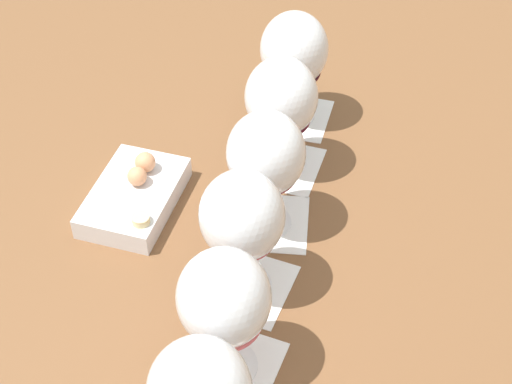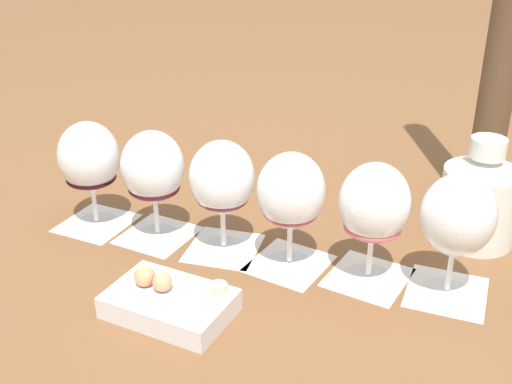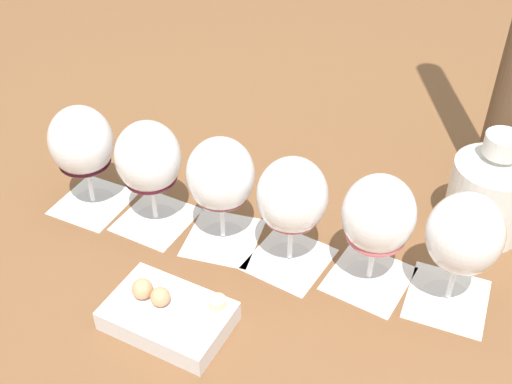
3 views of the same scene
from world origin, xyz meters
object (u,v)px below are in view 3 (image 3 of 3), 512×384
ceramic_vase (490,191)px  wine_glass_0 (464,239)px  wine_glass_1 (378,218)px  snack_dish (168,314)px  wine_glass_2 (292,200)px  wine_glass_3 (221,179)px  wine_glass_5 (82,145)px  wine_glass_4 (149,161)px

ceramic_vase → wine_glass_0: bearing=123.1°
wine_glass_1 → snack_dish: (0.06, 0.28, -0.10)m
wine_glass_2 → wine_glass_3: same height
wine_glass_0 → wine_glass_5: 0.57m
wine_glass_5 → wine_glass_1: bearing=-138.9°
ceramic_vase → wine_glass_4: bearing=60.5°
wine_glass_1 → snack_dish: wine_glass_1 is taller
wine_glass_1 → wine_glass_0: bearing=-137.8°
wine_glass_1 → wine_glass_3: bearing=40.7°
wine_glass_3 → ceramic_vase: (-0.16, -0.36, -0.04)m
wine_glass_1 → wine_glass_5: (0.35, 0.30, -0.00)m
wine_glass_0 → wine_glass_2: size_ratio=1.00×
wine_glass_0 → wine_glass_3: size_ratio=1.00×
wine_glass_3 → wine_glass_5: 0.23m
wine_glass_1 → wine_glass_3: same height
wine_glass_0 → ceramic_vase: wine_glass_0 is taller
wine_glass_0 → wine_glass_2: 0.23m
wine_glass_1 → wine_glass_2: (0.09, 0.08, -0.00)m
wine_glass_5 → wine_glass_0: bearing=-138.7°
wine_glass_2 → ceramic_vase: (-0.07, -0.30, -0.04)m
wine_glass_0 → snack_dish: size_ratio=0.92×
ceramic_vase → wine_glass_3: bearing=66.0°
wine_glass_5 → ceramic_vase: (-0.34, -0.52, -0.04)m
wine_glass_0 → ceramic_vase: size_ratio=1.02×
wine_glass_2 → wine_glass_4: same height
wine_glass_2 → wine_glass_4: size_ratio=1.00×
snack_dish → wine_glass_1: bearing=-101.0°
wine_glass_4 → snack_dish: size_ratio=0.92×
wine_glass_4 → wine_glass_5: 0.12m
wine_glass_3 → wine_glass_0: bearing=-138.8°
wine_glass_3 → wine_glass_4: size_ratio=1.00×
wine_glass_4 → wine_glass_5: same height
ceramic_vase → wine_glass_2: bearing=75.9°
snack_dish → ceramic_vase: bearing=-95.1°
wine_glass_5 → snack_dish: size_ratio=0.92×
ceramic_vase → snack_dish: size_ratio=0.90×
ceramic_vase → snack_dish: ceramic_vase is taller
wine_glass_1 → wine_glass_4: same height
wine_glass_3 → snack_dish: 0.20m
wine_glass_4 → ceramic_vase: size_ratio=1.02×
wine_glass_1 → wine_glass_3: (0.17, 0.15, -0.00)m
snack_dish → wine_glass_0: bearing=-111.0°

